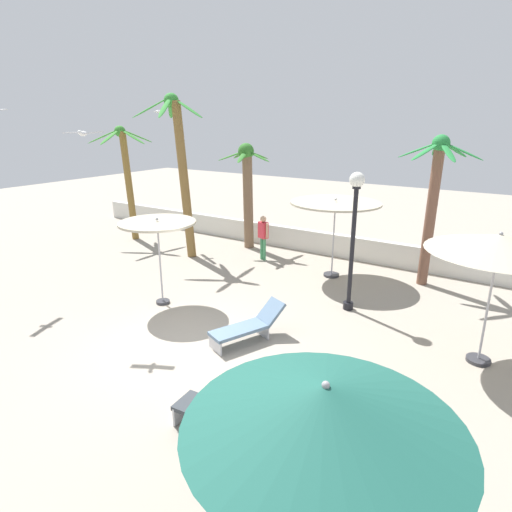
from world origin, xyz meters
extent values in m
plane|color=#9E9384|center=(0.00, 0.00, 0.00)|extent=(56.00, 56.00, 0.00)
cube|color=silver|center=(0.00, 8.28, 0.43)|extent=(25.20, 0.30, 0.86)
cylinder|color=#A5A5AD|center=(4.87, -3.40, 1.12)|extent=(0.05, 0.05, 2.25)
cone|color=#1E594C|center=(4.87, -3.40, 2.44)|extent=(2.80, 2.80, 0.47)
sphere|color=#99999E|center=(4.87, -3.40, 2.67)|extent=(0.08, 0.08, 0.08)
cylinder|color=#333338|center=(-2.21, 1.37, 0.04)|extent=(0.39, 0.39, 0.08)
cylinder|color=#A5A5AD|center=(-2.21, 1.37, 1.20)|extent=(0.05, 0.05, 2.40)
cylinder|color=#B7AD93|center=(-2.21, 1.37, 2.38)|extent=(2.10, 2.10, 0.06)
sphere|color=#99999E|center=(-2.21, 1.37, 2.48)|extent=(0.08, 0.08, 0.08)
cylinder|color=#333338|center=(5.82, 2.87, 0.04)|extent=(0.50, 0.50, 0.08)
cylinder|color=#A5A5AD|center=(5.82, 2.87, 1.28)|extent=(0.05, 0.05, 2.56)
cone|color=#B7AD93|center=(5.82, 2.87, 2.70)|extent=(2.82, 2.82, 0.37)
sphere|color=#99999E|center=(5.82, 2.87, 2.89)|extent=(0.08, 0.08, 0.08)
cylinder|color=#333338|center=(0.97, 6.10, 0.04)|extent=(0.53, 0.53, 0.08)
cylinder|color=#A5A5AD|center=(0.97, 6.10, 1.26)|extent=(0.05, 0.05, 2.53)
cylinder|color=#B7AD93|center=(0.97, 6.10, 2.51)|extent=(2.92, 2.92, 0.06)
sphere|color=#99999E|center=(0.97, 6.10, 2.61)|extent=(0.08, 0.08, 0.08)
cylinder|color=brown|center=(3.71, 7.03, 2.19)|extent=(0.35, 0.32, 4.39)
sphere|color=#25813A|center=(3.74, 7.03, 4.39)|extent=(0.51, 0.51, 0.51)
ellipsoid|color=#25813A|center=(4.35, 7.07, 4.19)|extent=(1.15, 0.27, 0.53)
ellipsoid|color=#25813A|center=(4.05, 7.55, 4.19)|extent=(0.76, 1.09, 0.53)
ellipsoid|color=#25813A|center=(3.54, 7.61, 4.19)|extent=(0.57, 1.15, 0.53)
ellipsoid|color=#25813A|center=(3.14, 6.94, 4.19)|extent=(1.16, 0.38, 0.53)
ellipsoid|color=#25813A|center=(3.46, 6.49, 4.19)|extent=(0.71, 1.11, 0.53)
ellipsoid|color=#25813A|center=(4.05, 6.51, 4.19)|extent=(0.75, 1.09, 0.53)
cylinder|color=brown|center=(-3.33, 7.43, 1.94)|extent=(0.47, 0.39, 3.88)
sphere|color=#307227|center=(-3.41, 7.43, 3.87)|extent=(0.63, 0.63, 0.63)
ellipsoid|color=#307227|center=(-2.85, 7.41, 3.71)|extent=(1.09, 0.24, 0.42)
ellipsoid|color=#307227|center=(-3.22, 7.96, 3.71)|extent=(0.56, 1.08, 0.42)
ellipsoid|color=#307227|center=(-3.90, 7.70, 3.71)|extent=(1.04, 0.69, 0.42)
ellipsoid|color=#307227|center=(-3.85, 7.09, 3.71)|extent=(0.98, 0.82, 0.42)
ellipsoid|color=#307227|center=(-3.23, 6.90, 3.71)|extent=(0.54, 1.09, 0.42)
cylinder|color=brown|center=(-4.66, 5.19, 2.84)|extent=(0.75, 0.33, 5.70)
sphere|color=#338B33|center=(-5.08, 5.19, 5.69)|extent=(0.53, 0.53, 0.53)
ellipsoid|color=#338B33|center=(-4.34, 5.18, 5.45)|extent=(1.34, 0.22, 0.74)
ellipsoid|color=#338B33|center=(-4.93, 5.91, 5.45)|extent=(0.46, 1.35, 0.74)
ellipsoid|color=#338B33|center=(-5.60, 5.71, 5.45)|extent=(1.09, 1.08, 0.74)
ellipsoid|color=#338B33|center=(-5.61, 4.67, 5.45)|extent=(1.10, 1.08, 0.74)
ellipsoid|color=#338B33|center=(-4.76, 4.52, 5.45)|extent=(0.76, 1.29, 0.74)
cylinder|color=olive|center=(-8.37, 5.76, 2.29)|extent=(0.55, 0.29, 4.59)
sphere|color=#35842D|center=(-8.63, 5.76, 4.59)|extent=(0.46, 0.46, 0.46)
ellipsoid|color=#35842D|center=(-7.93, 5.79, 4.38)|extent=(1.32, 0.27, 0.61)
ellipsoid|color=#35842D|center=(-8.30, 6.37, 4.38)|extent=(0.80, 1.25, 0.61)
ellipsoid|color=#35842D|center=(-9.12, 6.26, 4.38)|extent=(1.06, 1.07, 0.61)
ellipsoid|color=#35842D|center=(-9.16, 5.30, 4.38)|extent=(1.12, 1.01, 0.61)
ellipsoid|color=#35842D|center=(-8.46, 5.08, 4.38)|extent=(0.51, 1.32, 0.61)
cylinder|color=black|center=(2.42, 3.90, 0.10)|extent=(0.28, 0.28, 0.20)
cylinder|color=black|center=(2.42, 3.90, 1.70)|extent=(0.12, 0.12, 3.39)
cylinder|color=black|center=(2.42, 3.90, 3.39)|extent=(0.22, 0.22, 0.06)
sphere|color=white|center=(2.42, 3.90, 3.59)|extent=(0.40, 0.40, 0.40)
cube|color=#B7B7BC|center=(1.67, -2.02, 0.17)|extent=(0.08, 0.55, 0.35)
cube|color=#B7B7BC|center=(2.97, -1.93, 0.17)|extent=(0.08, 0.55, 0.35)
cube|color=#33383D|center=(2.32, -1.98, 0.35)|extent=(1.43, 0.64, 0.08)
cube|color=#33383D|center=(3.17, -1.92, 0.64)|extent=(0.65, 0.59, 0.37)
cube|color=#B7B7BC|center=(0.72, 0.08, 0.17)|extent=(0.52, 0.25, 0.35)
cube|color=#B7B7BC|center=(1.23, 1.27, 0.17)|extent=(0.52, 0.25, 0.35)
cube|color=slate|center=(0.98, 0.68, 0.35)|extent=(1.05, 1.50, 0.08)
cube|color=slate|center=(1.33, 1.53, 0.59)|extent=(0.71, 0.70, 0.50)
cylinder|color=#3F8C59|center=(-2.00, 6.37, 0.42)|extent=(0.12, 0.12, 0.85)
cylinder|color=#3F8C59|center=(-1.85, 6.31, 0.42)|extent=(0.12, 0.12, 0.85)
cube|color=#D8333F|center=(-1.92, 6.34, 1.15)|extent=(0.42, 0.36, 0.60)
sphere|color=tan|center=(-1.92, 6.34, 1.56)|extent=(0.23, 0.23, 0.23)
cylinder|color=tan|center=(-2.14, 6.43, 1.18)|extent=(0.08, 0.08, 0.54)
cylinder|color=tan|center=(-1.70, 6.25, 1.18)|extent=(0.08, 0.08, 0.54)
ellipsoid|color=white|center=(-2.88, -0.13, 4.73)|extent=(0.26, 0.34, 0.12)
sphere|color=white|center=(-2.79, -0.28, 4.76)|extent=(0.10, 0.10, 0.10)
cube|color=silver|center=(-2.67, -0.02, 4.75)|extent=(0.48, 0.35, 0.08)
cube|color=silver|center=(-3.08, -0.25, 4.75)|extent=(0.48, 0.35, 0.03)
ellipsoid|color=white|center=(-6.96, 6.43, 5.36)|extent=(0.26, 0.34, 0.12)
sphere|color=white|center=(-6.88, 6.58, 5.39)|extent=(0.10, 0.10, 0.10)
cube|color=silver|center=(-7.25, 6.59, 5.38)|extent=(0.64, 0.44, 0.07)
cube|color=silver|center=(-6.67, 6.27, 5.38)|extent=(0.64, 0.44, 0.14)
camera|label=1|loc=(6.19, -6.62, 5.04)|focal=29.86mm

